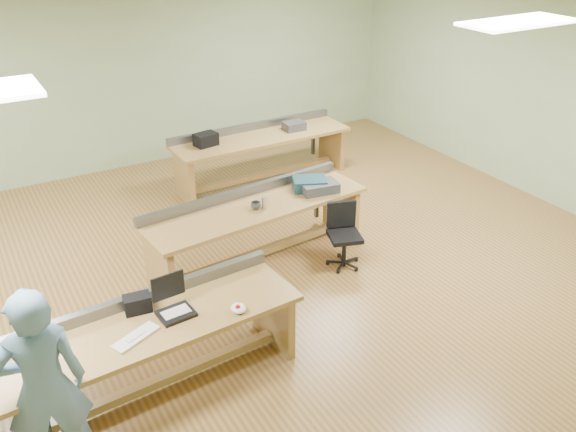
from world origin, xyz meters
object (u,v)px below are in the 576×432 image
object	(u,v)px
workbench_mid	(257,219)
laptop_base	(176,314)
workbench_back	(261,147)
task_chair	(343,243)
parts_bin_grey	(319,187)
drinks_can	(265,202)
mug	(256,206)
person	(44,387)
workbench_front	(140,344)
camera_bag	(137,304)
parts_bin_teal	(309,184)

from	to	relation	value
workbench_mid	laptop_base	world-z (taller)	workbench_mid
workbench_back	task_chair	size ratio (longest dim) A/B	3.59
parts_bin_grey	drinks_can	size ratio (longest dim) A/B	3.44
workbench_back	laptop_base	world-z (taller)	workbench_back
laptop_base	mug	world-z (taller)	mug
person	laptop_base	bearing A→B (deg)	-153.38
workbench_front	workbench_mid	world-z (taller)	same
workbench_mid	drinks_can	distance (m)	0.29
workbench_mid	parts_bin_grey	bearing A→B (deg)	-10.05
person	drinks_can	distance (m)	3.47
task_chair	parts_bin_grey	size ratio (longest dim) A/B	1.72
workbench_front	drinks_can	size ratio (longest dim) A/B	22.10
workbench_back	task_chair	xyz separation A→B (m)	(-0.33, -2.75, -0.27)
person	mug	bearing A→B (deg)	-139.57
workbench_front	workbench_mid	size ratio (longest dim) A/B	1.02
mug	camera_bag	bearing A→B (deg)	-145.63
workbench_front	task_chair	xyz separation A→B (m)	(2.82, 0.92, -0.27)
task_chair	parts_bin_teal	size ratio (longest dim) A/B	1.92
parts_bin_teal	parts_bin_grey	xyz separation A→B (m)	(0.06, -0.13, -0.01)
workbench_front	person	xyz separation A→B (m)	(-0.84, -0.49, 0.30)
task_chair	parts_bin_teal	bearing A→B (deg)	113.03
parts_bin_grey	parts_bin_teal	bearing A→B (deg)	115.55
person	parts_bin_grey	xyz separation A→B (m)	(3.67, 1.99, -0.04)
workbench_mid	task_chair	bearing A→B (deg)	-42.85
workbench_mid	person	bearing A→B (deg)	-149.24
workbench_back	parts_bin_teal	distance (m)	2.10
laptop_base	parts_bin_teal	size ratio (longest dim) A/B	0.74
camera_bag	laptop_base	bearing A→B (deg)	-33.29
camera_bag	task_chair	size ratio (longest dim) A/B	0.30
workbench_front	person	bearing A→B (deg)	-153.63
workbench_front	parts_bin_grey	world-z (taller)	parts_bin_grey
parts_bin_grey	mug	bearing A→B (deg)	-177.83
parts_bin_grey	workbench_mid	bearing A→B (deg)	175.37
laptop_base	camera_bag	distance (m)	0.36
workbench_mid	mug	xyz separation A→B (m)	(-0.06, -0.10, 0.24)
workbench_back	parts_bin_grey	distance (m)	2.21
workbench_back	parts_bin_grey	bearing A→B (deg)	-98.90
workbench_mid	person	world-z (taller)	person
parts_bin_teal	workbench_back	bearing A→B (deg)	79.40
task_chair	parts_bin_grey	bearing A→B (deg)	108.00
laptop_base	camera_bag	world-z (taller)	camera_bag
parts_bin_grey	drinks_can	world-z (taller)	drinks_can
workbench_mid	mug	bearing A→B (deg)	-124.43
person	parts_bin_teal	size ratio (longest dim) A/B	4.13
mug	task_chair	bearing A→B (deg)	-31.07
task_chair	mug	world-z (taller)	mug
workbench_back	mug	xyz separation A→B (m)	(-1.23, -2.21, 0.24)
drinks_can	mug	bearing A→B (deg)	172.27
parts_bin_grey	mug	world-z (taller)	parts_bin_grey
workbench_back	camera_bag	distance (m)	4.64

